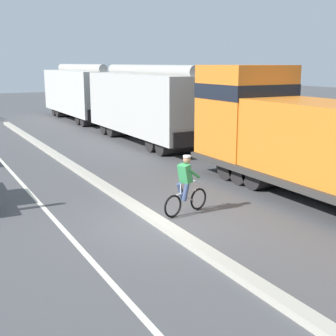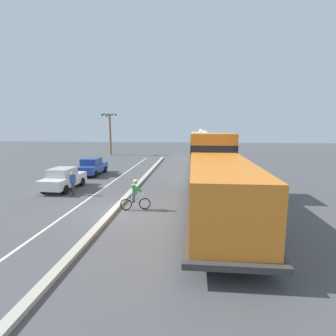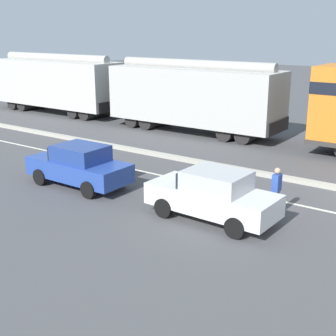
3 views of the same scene
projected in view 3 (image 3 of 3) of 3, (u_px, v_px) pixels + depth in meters
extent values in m
cube|color=#B2AD9E|center=(248.00, 171.00, 19.71)|extent=(0.36, 36.00, 0.16)
cube|color=silver|center=(220.00, 188.00, 17.86)|extent=(0.14, 36.00, 0.01)
cube|color=#BAB8B0|center=(194.00, 96.00, 26.94)|extent=(2.90, 10.40, 3.10)
cylinder|color=#9E9C96|center=(194.00, 65.00, 26.45)|extent=(0.60, 9.88, 0.60)
cube|color=black|center=(125.00, 108.00, 30.20)|extent=(2.61, 0.10, 0.70)
cube|color=black|center=(278.00, 127.00, 24.37)|extent=(2.61, 0.10, 0.70)
cylinder|color=black|center=(143.00, 118.00, 29.53)|extent=(2.46, 0.90, 0.90)
cylinder|color=black|center=(157.00, 120.00, 28.91)|extent=(2.46, 0.90, 0.90)
cylinder|color=black|center=(234.00, 130.00, 25.95)|extent=(2.46, 0.90, 0.90)
cylinder|color=black|center=(252.00, 132.00, 25.33)|extent=(2.46, 0.90, 0.90)
cube|color=beige|center=(57.00, 83.00, 33.38)|extent=(2.90, 10.40, 3.10)
cylinder|color=#A3A19A|center=(55.00, 58.00, 32.89)|extent=(0.60, 9.88, 0.60)
cube|color=black|center=(12.00, 94.00, 36.64)|extent=(2.61, 0.10, 0.70)
cube|color=black|center=(112.00, 106.00, 30.81)|extent=(2.61, 0.10, 0.70)
cylinder|color=black|center=(25.00, 102.00, 35.97)|extent=(2.46, 0.90, 0.90)
cylinder|color=black|center=(34.00, 103.00, 35.35)|extent=(2.46, 0.90, 0.90)
cylinder|color=black|center=(84.00, 110.00, 32.39)|extent=(2.46, 0.90, 0.90)
cylinder|color=black|center=(96.00, 111.00, 31.78)|extent=(2.46, 0.90, 0.90)
cube|color=silver|center=(212.00, 199.00, 14.78)|extent=(1.83, 4.25, 0.70)
cube|color=beige|center=(217.00, 180.00, 14.51)|extent=(1.56, 1.94, 0.60)
cube|color=#1E232D|center=(190.00, 176.00, 15.10)|extent=(1.43, 0.16, 0.51)
cylinder|color=black|center=(164.00, 208.00, 15.02)|extent=(0.24, 0.65, 0.64)
cylinder|color=black|center=(192.00, 194.00, 16.25)|extent=(0.24, 0.65, 0.64)
cylinder|color=black|center=(235.00, 228.00, 13.51)|extent=(0.24, 0.65, 0.64)
cylinder|color=black|center=(260.00, 211.00, 14.74)|extent=(0.24, 0.65, 0.64)
cube|color=#28479E|center=(79.00, 169.00, 17.96)|extent=(1.70, 4.20, 0.70)
cube|color=navy|center=(81.00, 153.00, 17.69)|extent=(1.50, 1.90, 0.60)
cube|color=#1E232D|center=(63.00, 151.00, 18.26)|extent=(1.43, 0.12, 0.51)
cylinder|color=black|center=(40.00, 177.00, 18.15)|extent=(0.22, 0.64, 0.64)
cylinder|color=black|center=(71.00, 167.00, 19.41)|extent=(0.22, 0.64, 0.64)
cylinder|color=black|center=(89.00, 190.00, 16.71)|extent=(0.22, 0.64, 0.64)
cylinder|color=black|center=(119.00, 178.00, 17.97)|extent=(0.22, 0.64, 0.64)
cylinder|color=#33333D|center=(275.00, 203.00, 15.12)|extent=(0.22, 0.22, 0.85)
cube|color=#2D4CA5|center=(277.00, 183.00, 14.92)|extent=(0.34, 0.22, 0.56)
sphere|color=tan|center=(278.00, 171.00, 14.81)|extent=(0.20, 0.20, 0.20)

